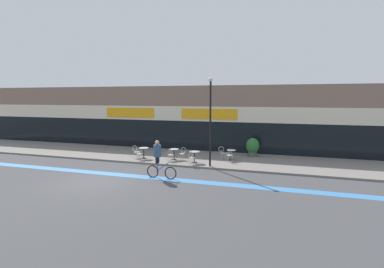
# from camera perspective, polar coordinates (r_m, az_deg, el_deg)

# --- Properties ---
(ground_plane) EXTENTS (120.00, 120.00, 0.00)m
(ground_plane) POSITION_cam_1_polar(r_m,az_deg,el_deg) (16.91, -17.72, -8.61)
(ground_plane) COLOR #424244
(sidewalk_slab) EXTENTS (40.00, 5.50, 0.12)m
(sidewalk_slab) POSITION_cam_1_polar(r_m,az_deg,el_deg) (23.01, -7.18, -4.05)
(sidewalk_slab) COLOR slate
(sidewalk_slab) RESTS_ON ground
(storefront_facade) EXTENTS (40.00, 4.06, 5.39)m
(storefront_facade) POSITION_cam_1_polar(r_m,az_deg,el_deg) (26.98, -3.03, 3.24)
(storefront_facade) COLOR #7F6656
(storefront_facade) RESTS_ON ground
(bike_lane_stripe) EXTENTS (36.00, 0.70, 0.01)m
(bike_lane_stripe) POSITION_cam_1_polar(r_m,az_deg,el_deg) (18.18, -14.80, -7.41)
(bike_lane_stripe) COLOR #3D7AB7
(bike_lane_stripe) RESTS_ON ground
(bistro_table_0) EXTENTS (0.70, 0.70, 0.78)m
(bistro_table_0) POSITION_cam_1_polar(r_m,az_deg,el_deg) (21.54, -9.18, -3.19)
(bistro_table_0) COLOR black
(bistro_table_0) RESTS_ON sidewalk_slab
(bistro_table_1) EXTENTS (0.68, 0.68, 0.75)m
(bistro_table_1) POSITION_cam_1_polar(r_m,az_deg,el_deg) (20.96, -3.46, -3.45)
(bistro_table_1) COLOR black
(bistro_table_1) RESTS_ON sidewalk_slab
(bistro_table_2) EXTENTS (0.69, 0.69, 0.76)m
(bistro_table_2) POSITION_cam_1_polar(r_m,az_deg,el_deg) (19.92, 0.49, -3.97)
(bistro_table_2) COLOR black
(bistro_table_2) RESTS_ON sidewalk_slab
(bistro_table_3) EXTENTS (0.63, 0.63, 0.71)m
(bistro_table_3) POSITION_cam_1_polar(r_m,az_deg,el_deg) (20.99, 7.50, -3.58)
(bistro_table_3) COLOR black
(bistro_table_3) RESTS_ON sidewalk_slab
(cafe_chair_0_near) EXTENTS (0.43, 0.59, 0.90)m
(cafe_chair_0_near) POSITION_cam_1_polar(r_m,az_deg,el_deg) (21.00, -9.94, -3.57)
(cafe_chair_0_near) COLOR #B7B2AD
(cafe_chair_0_near) RESTS_ON sidewalk_slab
(cafe_chair_0_side) EXTENTS (0.60, 0.44, 0.90)m
(cafe_chair_0_side) POSITION_cam_1_polar(r_m,az_deg,el_deg) (21.85, -10.63, -3.17)
(cafe_chair_0_side) COLOR #B7B2AD
(cafe_chair_0_side) RESTS_ON sidewalk_slab
(cafe_chair_1_near) EXTENTS (0.41, 0.58, 0.90)m
(cafe_chair_1_near) POSITION_cam_1_polar(r_m,az_deg,el_deg) (20.39, -4.10, -3.80)
(cafe_chair_1_near) COLOR #B7B2AD
(cafe_chair_1_near) RESTS_ON sidewalk_slab
(cafe_chair_1_side) EXTENTS (0.59, 0.44, 0.90)m
(cafe_chair_1_side) POSITION_cam_1_polar(r_m,az_deg,el_deg) (20.74, -1.85, -3.60)
(cafe_chair_1_side) COLOR #B7B2AD
(cafe_chair_1_side) RESTS_ON sidewalk_slab
(cafe_chair_2_near) EXTENTS (0.45, 0.60, 0.90)m
(cafe_chair_2_near) POSITION_cam_1_polar(r_m,az_deg,el_deg) (19.34, -0.09, -4.37)
(cafe_chair_2_near) COLOR #B7B2AD
(cafe_chair_2_near) RESTS_ON sidewalk_slab
(cafe_chair_3_near) EXTENTS (0.45, 0.60, 0.90)m
(cafe_chair_3_near) POSITION_cam_1_polar(r_m,az_deg,el_deg) (20.38, 7.15, -3.84)
(cafe_chair_3_near) COLOR #B7B2AD
(cafe_chair_3_near) RESTS_ON sidewalk_slab
(cafe_chair_3_side) EXTENTS (0.59, 0.43, 0.90)m
(cafe_chair_3_side) POSITION_cam_1_polar(r_m,az_deg,el_deg) (21.11, 5.83, -3.44)
(cafe_chair_3_side) COLOR #B7B2AD
(cafe_chair_3_side) RESTS_ON sidewalk_slab
(planter_pot) EXTENTS (0.95, 0.95, 1.36)m
(planter_pot) POSITION_cam_1_polar(r_m,az_deg,el_deg) (22.48, 11.47, -2.38)
(planter_pot) COLOR #4C4C51
(planter_pot) RESTS_ON sidewalk_slab
(lamp_post) EXTENTS (0.26, 0.26, 5.55)m
(lamp_post) POSITION_cam_1_polar(r_m,az_deg,el_deg) (18.64, 3.52, 3.44)
(lamp_post) COLOR black
(lamp_post) RESTS_ON sidewalk_slab
(cyclist_0) EXTENTS (1.79, 0.49, 2.11)m
(cyclist_0) POSITION_cam_1_polar(r_m,az_deg,el_deg) (16.59, -6.41, -4.35)
(cyclist_0) COLOR black
(cyclist_0) RESTS_ON ground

